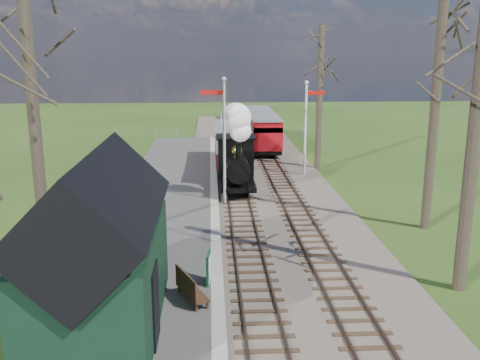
{
  "coord_description": "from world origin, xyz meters",
  "views": [
    {
      "loc": [
        -1.35,
        -9.36,
        7.39
      ],
      "look_at": [
        -0.02,
        14.55,
        1.6
      ],
      "focal_mm": 40.0,
      "sensor_mm": 36.0,
      "label": 1
    }
  ],
  "objects_px": {
    "locomotive": "(236,153)",
    "red_carriage_b": "(258,123)",
    "bench": "(189,288)",
    "coach": "(232,145)",
    "sign_board": "(209,268)",
    "person": "(141,306)",
    "semaphore_near": "(223,132)",
    "red_carriage_a": "(265,133)",
    "semaphore_far": "(307,121)",
    "station_shed": "(100,252)"
  },
  "relations": [
    {
      "from": "sign_board",
      "to": "person",
      "type": "height_order",
      "value": "person"
    },
    {
      "from": "person",
      "to": "coach",
      "type": "bearing_deg",
      "value": -14.38
    },
    {
      "from": "station_shed",
      "to": "coach",
      "type": "relative_size",
      "value": 0.83
    },
    {
      "from": "station_shed",
      "to": "person",
      "type": "distance_m",
      "value": 1.78
    },
    {
      "from": "semaphore_near",
      "to": "person",
      "type": "height_order",
      "value": "semaphore_near"
    },
    {
      "from": "bench",
      "to": "person",
      "type": "distance_m",
      "value": 2.12
    },
    {
      "from": "semaphore_near",
      "to": "person",
      "type": "bearing_deg",
      "value": -101.06
    },
    {
      "from": "locomotive",
      "to": "sign_board",
      "type": "xyz_separation_m",
      "value": [
        -1.45,
        -11.7,
        -1.48
      ]
    },
    {
      "from": "semaphore_near",
      "to": "person",
      "type": "distance_m",
      "value": 13.03
    },
    {
      "from": "station_shed",
      "to": "semaphore_near",
      "type": "distance_m",
      "value": 12.58
    },
    {
      "from": "sign_board",
      "to": "person",
      "type": "bearing_deg",
      "value": -120.69
    },
    {
      "from": "sign_board",
      "to": "person",
      "type": "distance_m",
      "value": 3.44
    },
    {
      "from": "person",
      "to": "semaphore_near",
      "type": "bearing_deg",
      "value": -16.62
    },
    {
      "from": "red_carriage_a",
      "to": "bench",
      "type": "distance_m",
      "value": 24.46
    },
    {
      "from": "station_shed",
      "to": "coach",
      "type": "height_order",
      "value": "station_shed"
    },
    {
      "from": "semaphore_near",
      "to": "locomotive",
      "type": "distance_m",
      "value": 2.68
    },
    {
      "from": "locomotive",
      "to": "red_carriage_b",
      "type": "xyz_separation_m",
      "value": [
        2.61,
        16.58,
        -0.65
      ]
    },
    {
      "from": "red_carriage_a",
      "to": "sign_board",
      "type": "relative_size",
      "value": 5.24
    },
    {
      "from": "semaphore_near",
      "to": "coach",
      "type": "relative_size",
      "value": 0.82
    },
    {
      "from": "sign_board",
      "to": "person",
      "type": "relative_size",
      "value": 0.67
    },
    {
      "from": "coach",
      "to": "person",
      "type": "bearing_deg",
      "value": -98.82
    },
    {
      "from": "person",
      "to": "red_carriage_b",
      "type": "bearing_deg",
      "value": -16.11
    },
    {
      "from": "coach",
      "to": "locomotive",
      "type": "bearing_deg",
      "value": -90.11
    },
    {
      "from": "locomotive",
      "to": "red_carriage_b",
      "type": "bearing_deg",
      "value": 81.05
    },
    {
      "from": "sign_board",
      "to": "coach",
      "type": "bearing_deg",
      "value": 85.28
    },
    {
      "from": "semaphore_near",
      "to": "semaphore_far",
      "type": "height_order",
      "value": "semaphore_near"
    },
    {
      "from": "station_shed",
      "to": "semaphore_near",
      "type": "relative_size",
      "value": 1.01
    },
    {
      "from": "locomotive",
      "to": "person",
      "type": "relative_size",
      "value": 3.17
    },
    {
      "from": "red_carriage_b",
      "to": "bench",
      "type": "height_order",
      "value": "red_carriage_b"
    },
    {
      "from": "station_shed",
      "to": "bench",
      "type": "relative_size",
      "value": 3.88
    },
    {
      "from": "bench",
      "to": "person",
      "type": "xyz_separation_m",
      "value": [
        -1.17,
        -1.73,
        0.33
      ]
    },
    {
      "from": "semaphore_near",
      "to": "semaphore_far",
      "type": "distance_m",
      "value": 7.91
    },
    {
      "from": "coach",
      "to": "bench",
      "type": "distance_m",
      "value": 19.12
    },
    {
      "from": "red_carriage_b",
      "to": "sign_board",
      "type": "xyz_separation_m",
      "value": [
        -4.07,
        -28.28,
        -0.83
      ]
    },
    {
      "from": "person",
      "to": "sign_board",
      "type": "bearing_deg",
      "value": -36.24
    },
    {
      "from": "semaphore_far",
      "to": "coach",
      "type": "height_order",
      "value": "semaphore_far"
    },
    {
      "from": "station_shed",
      "to": "locomotive",
      "type": "distance_m",
      "value": 14.77
    },
    {
      "from": "semaphore_near",
      "to": "sign_board",
      "type": "bearing_deg",
      "value": -94.17
    },
    {
      "from": "coach",
      "to": "red_carriage_a",
      "type": "bearing_deg",
      "value": 62.57
    },
    {
      "from": "coach",
      "to": "sign_board",
      "type": "relative_size",
      "value": 7.6
    },
    {
      "from": "station_shed",
      "to": "locomotive",
      "type": "xyz_separation_m",
      "value": [
        4.29,
        14.14,
        -0.08
      ]
    },
    {
      "from": "station_shed",
      "to": "semaphore_far",
      "type": "xyz_separation_m",
      "value": [
        8.67,
        18.0,
        1.08
      ]
    },
    {
      "from": "semaphore_far",
      "to": "red_carriage_a",
      "type": "distance_m",
      "value": 7.65
    },
    {
      "from": "semaphore_near",
      "to": "red_carriage_b",
      "type": "xyz_separation_m",
      "value": [
        3.37,
        18.71,
        -2.09
      ]
    },
    {
      "from": "red_carriage_b",
      "to": "semaphore_far",
      "type": "bearing_deg",
      "value": -82.06
    },
    {
      "from": "semaphore_far",
      "to": "red_carriage_a",
      "type": "height_order",
      "value": "semaphore_far"
    },
    {
      "from": "locomotive",
      "to": "coach",
      "type": "bearing_deg",
      "value": 89.89
    },
    {
      "from": "station_shed",
      "to": "semaphore_far",
      "type": "relative_size",
      "value": 1.1
    },
    {
      "from": "sign_board",
      "to": "semaphore_far",
      "type": "bearing_deg",
      "value": 69.44
    },
    {
      "from": "station_shed",
      "to": "sign_board",
      "type": "xyz_separation_m",
      "value": [
        2.83,
        2.43,
        -1.57
      ]
    }
  ]
}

